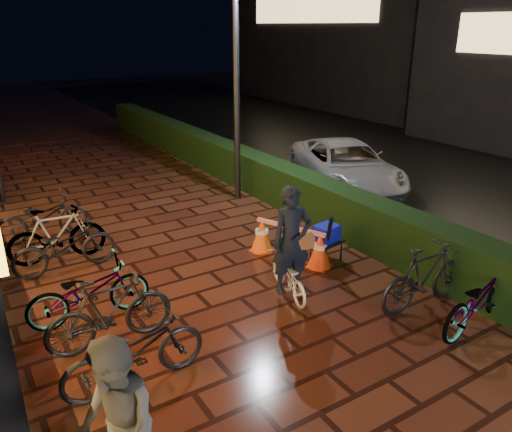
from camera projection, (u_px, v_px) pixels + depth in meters
ground at (326, 371)px, 6.56m from camera, size 80.00×80.00×0.00m
asphalt_road at (451, 176)px, 14.99m from camera, size 11.00×60.00×0.01m
hedge at (237, 165)px, 14.34m from camera, size 0.70×20.00×1.00m
bystander_person at (116, 428)px, 4.46m from camera, size 0.73×0.91×1.79m
van at (346, 166)px, 13.70m from camera, size 3.59×5.03×1.27m
lamp_post_hedge at (236, 75)px, 12.01m from camera, size 0.54×0.22×5.68m
cyclist at (290, 257)px, 8.14m from camera, size 0.77×1.42×1.93m
traffic_barrier at (290, 242)px, 9.61m from camera, size 1.02×1.68×0.70m
cart_assembly at (327, 235)px, 9.41m from camera, size 0.64×0.67×1.07m
parked_bikes_storefront at (77, 267)px, 8.28m from camera, size 1.94×6.16×1.08m
parked_bikes_hedge at (453, 288)px, 7.59m from camera, size 2.07×1.55×1.08m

